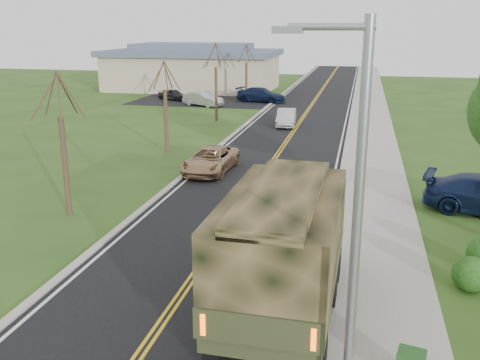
% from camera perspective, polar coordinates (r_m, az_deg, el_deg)
% --- Properties ---
extents(road, '(8.00, 120.00, 0.01)m').
position_cam_1_polar(road, '(50.33, 7.08, 7.14)').
color(road, black).
rests_on(road, ground).
extents(curb_right, '(0.30, 120.00, 0.12)m').
position_cam_1_polar(curb_right, '(50.09, 11.84, 6.94)').
color(curb_right, '#9E998E').
rests_on(curb_right, ground).
extents(sidewalk_right, '(3.20, 120.00, 0.10)m').
position_cam_1_polar(sidewalk_right, '(50.09, 13.85, 6.80)').
color(sidewalk_right, '#9E998E').
rests_on(sidewalk_right, ground).
extents(curb_left, '(0.30, 120.00, 0.10)m').
position_cam_1_polar(curb_left, '(50.90, 2.40, 7.40)').
color(curb_left, '#9E998E').
rests_on(curb_left, ground).
extents(street_light, '(1.65, 0.22, 8.00)m').
position_cam_1_polar(street_light, '(9.59, 11.75, -4.88)').
color(street_light, gray).
rests_on(street_light, ground).
extents(bare_tree_a, '(1.93, 2.26, 6.08)m').
position_cam_1_polar(bare_tree_a, '(23.43, -18.24, 2.55)').
color(bare_tree_a, '#38281C').
rests_on(bare_tree_a, ground).
extents(bare_tree_b, '(1.83, 2.14, 5.73)m').
position_cam_1_polar(bare_tree_b, '(34.09, -7.93, 7.02)').
color(bare_tree_b, '#38281C').
rests_on(bare_tree_b, ground).
extents(bare_tree_c, '(2.04, 2.39, 6.42)m').
position_cam_1_polar(bare_tree_c, '(45.37, -2.57, 9.79)').
color(bare_tree_c, '#38281C').
rests_on(bare_tree_c, ground).
extents(bare_tree_d, '(1.88, 2.20, 5.91)m').
position_cam_1_polar(bare_tree_d, '(56.99, 0.68, 10.89)').
color(bare_tree_d, '#38281C').
rests_on(bare_tree_d, ground).
extents(commercial_building, '(25.50, 21.50, 5.65)m').
position_cam_1_polar(commercial_building, '(68.90, -5.01, 11.86)').
color(commercial_building, tan).
rests_on(commercial_building, ground).
extents(military_truck, '(2.89, 7.93, 3.93)m').
position_cam_1_polar(military_truck, '(14.50, 4.93, -6.47)').
color(military_truck, black).
rests_on(military_truck, ground).
extents(suv_champagne, '(2.46, 4.94, 1.34)m').
position_cam_1_polar(suv_champagne, '(29.56, -3.17, 2.17)').
color(suv_champagne, tan).
rests_on(suv_champagne, ground).
extents(sedan_silver, '(1.77, 4.22, 1.35)m').
position_cam_1_polar(sedan_silver, '(43.35, 4.96, 6.65)').
color(sedan_silver, silver).
rests_on(sedan_silver, ground).
extents(lot_car_dark, '(3.81, 2.63, 1.21)m').
position_cam_1_polar(lot_car_dark, '(58.84, -7.13, 9.03)').
color(lot_car_dark, black).
rests_on(lot_car_dark, ground).
extents(lot_car_silver, '(4.57, 3.17, 1.43)m').
position_cam_1_polar(lot_car_silver, '(54.23, -3.97, 8.63)').
color(lot_car_silver, '#A7A8AC').
rests_on(lot_car_silver, ground).
extents(lot_car_navy, '(5.54, 3.08, 1.52)m').
position_cam_1_polar(lot_car_navy, '(56.98, 2.28, 9.06)').
color(lot_car_navy, '#0E1935').
rests_on(lot_car_navy, ground).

